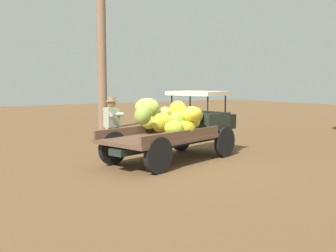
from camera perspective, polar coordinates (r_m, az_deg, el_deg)
ground_plane at (r=10.54m, az=2.03°, el=-5.27°), size 60.00×60.00×0.00m
truck at (r=10.85m, az=1.89°, el=0.18°), size 4.66×2.63×1.87m
farmer at (r=11.06m, az=-8.15°, el=0.37°), size 0.52×0.49×1.72m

